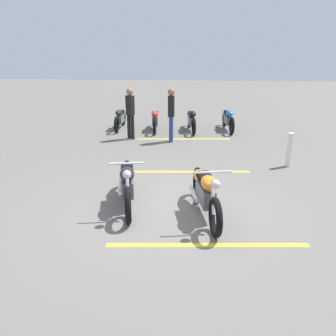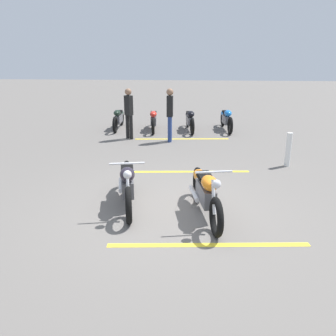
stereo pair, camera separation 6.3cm
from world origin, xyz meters
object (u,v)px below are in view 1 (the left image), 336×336
object	(u,v)px
motorcycle_row_right	(120,118)
bystander_near_row	(130,111)
motorcycle_row_left	(191,119)
motorcycle_row_far_left	(228,119)
motorcycle_row_center	(155,119)
motorcycle_dark_foreground	(127,182)
bollard_post	(289,150)
bystander_secondary	(171,112)
motorcycle_bright_foreground	(205,191)

from	to	relation	value
motorcycle_row_right	bystander_near_row	world-z (taller)	bystander_near_row
motorcycle_row_left	motorcycle_row_far_left	bearing A→B (deg)	92.79
motorcycle_row_far_left	motorcycle_row_center	size ratio (longest dim) A/B	1.03
motorcycle_row_far_left	motorcycle_row_center	distance (m)	2.76
motorcycle_dark_foreground	motorcycle_row_left	size ratio (longest dim) A/B	1.07
bollard_post	bystander_secondary	bearing A→B (deg)	53.36
motorcycle_dark_foreground	bollard_post	xyz separation A→B (m)	(2.73, -3.74, -0.02)
motorcycle_row_center	bystander_secondary	world-z (taller)	bystander_secondary
bystander_secondary	motorcycle_row_far_left	bearing A→B (deg)	-133.42
motorcycle_row_center	bystander_secondary	bearing A→B (deg)	17.91
bystander_secondary	motorcycle_row_center	bearing A→B (deg)	-65.50
motorcycle_row_far_left	bystander_secondary	distance (m)	2.89
motorcycle_row_center	motorcycle_row_right	world-z (taller)	same
bystander_near_row	bollard_post	xyz separation A→B (m)	(-2.70, -4.66, -0.50)
motorcycle_bright_foreground	motorcycle_dark_foreground	bearing A→B (deg)	-113.83
bystander_secondary	bollard_post	xyz separation A→B (m)	(-2.43, -3.26, -0.53)
motorcycle_row_right	bystander_near_row	distance (m)	1.85
motorcycle_bright_foreground	motorcycle_row_center	xyz separation A→B (m)	(7.25, 1.77, -0.04)
motorcycle_bright_foreground	motorcycle_row_right	xyz separation A→B (m)	(7.41, 3.14, -0.04)
bystander_secondary	motorcycle_row_right	bearing A→B (deg)	-40.52
motorcycle_dark_foreground	motorcycle_row_right	size ratio (longest dim) A/B	1.08
motorcycle_row_right	bystander_secondary	distance (m)	2.89
motorcycle_row_left	bystander_near_row	size ratio (longest dim) A/B	1.21
motorcycle_row_right	bystander_near_row	size ratio (longest dim) A/B	1.20
motorcycle_row_far_left	motorcycle_row_center	bearing A→B (deg)	-90.42
motorcycle_dark_foreground	motorcycle_bright_foreground	bearing A→B (deg)	65.65
motorcycle_row_right	bollard_post	bearing A→B (deg)	49.53
motorcycle_bright_foreground	bystander_near_row	bearing A→B (deg)	-167.85
motorcycle_dark_foreground	bystander_secondary	distance (m)	5.20
motorcycle_bright_foreground	motorcycle_row_center	world-z (taller)	motorcycle_bright_foreground
motorcycle_row_left	bollard_post	distance (m)	4.94
bystander_secondary	bystander_near_row	bearing A→B (deg)	-9.64
bystander_near_row	bollard_post	bearing A→B (deg)	92.62
motorcycle_row_right	bystander_secondary	bearing A→B (deg)	46.30
motorcycle_row_far_left	motorcycle_row_right	xyz separation A→B (m)	(-0.10, 4.11, -0.01)
motorcycle_row_right	bollard_post	distance (m)	6.89
motorcycle_dark_foreground	bollard_post	size ratio (longest dim) A/B	2.47
bystander_secondary	motorcycle_row_left	bearing A→B (deg)	-108.19
motorcycle_bright_foreground	motorcycle_row_left	distance (m)	7.29
motorcycle_row_right	bystander_secondary	size ratio (longest dim) A/B	1.17
motorcycle_dark_foreground	motorcycle_row_far_left	xyz separation A→B (m)	(7.16, -2.49, -0.03)
motorcycle_row_far_left	motorcycle_row_right	distance (m)	4.11
motorcycle_row_far_left	bystander_secondary	xyz separation A→B (m)	(-2.01, 2.01, 0.54)
motorcycle_row_far_left	bollard_post	bearing A→B (deg)	9.81
motorcycle_row_left	bystander_near_row	xyz separation A→B (m)	(-1.48, 2.04, 0.53)
bystander_near_row	motorcycle_row_left	bearing A→B (deg)	158.83
motorcycle_row_far_left	bystander_near_row	world-z (taller)	bystander_near_row
motorcycle_row_far_left	motorcycle_bright_foreground	bearing A→B (deg)	-13.37
motorcycle_row_far_left	bystander_secondary	bearing A→B (deg)	-51.00
motorcycle_bright_foreground	bollard_post	bearing A→B (deg)	133.53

